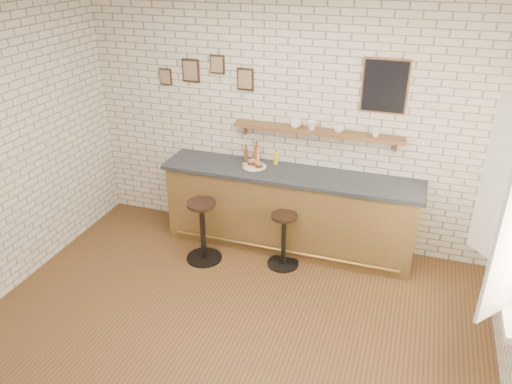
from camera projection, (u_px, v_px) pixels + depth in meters
ground at (228, 331)px, 4.93m from camera, size 5.00×5.00×0.00m
bar_counter at (289, 210)px, 6.10m from camera, size 3.10×0.65×1.01m
sandwich_plate at (254, 166)px, 6.02m from camera, size 0.28×0.28×0.01m
ciabatta_sandwich at (255, 163)px, 6.00m from camera, size 0.23×0.16×0.07m
potato_chips at (253, 166)px, 6.02m from camera, size 0.25×0.18×0.00m
bitters_bottle_brown at (246, 154)px, 6.17m from camera, size 0.06×0.06×0.19m
bitters_bottle_white at (257, 155)px, 6.13m from camera, size 0.06×0.06×0.22m
bitters_bottle_amber at (256, 154)px, 6.12m from camera, size 0.06×0.06×0.26m
condiment_bottle_yellow at (276, 158)px, 6.06m from camera, size 0.06×0.06×0.18m
bar_stool_left at (203, 229)px, 5.88m from camera, size 0.43×0.43×0.77m
bar_stool_right at (284, 238)px, 5.79m from camera, size 0.40×0.40×0.68m
wall_shelf at (317, 132)px, 5.76m from camera, size 2.00×0.18×0.18m
shelf_cup_a at (296, 123)px, 5.80m from camera, size 0.19×0.19×0.11m
shelf_cup_b at (312, 125)px, 5.75m from camera, size 0.15×0.15×0.10m
shelf_cup_c at (339, 129)px, 5.66m from camera, size 0.16×0.16×0.09m
shelf_cup_d at (376, 133)px, 5.54m from camera, size 0.09×0.09×0.08m
back_wall_decor at (306, 80)px, 5.62m from camera, size 2.96×0.02×0.56m
window_sill at (510, 288)px, 4.10m from camera, size 0.20×1.35×0.06m
book_lower at (508, 283)px, 4.08m from camera, size 0.26×0.28×0.02m
book_upper at (509, 282)px, 4.07m from camera, size 0.18×0.23×0.02m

